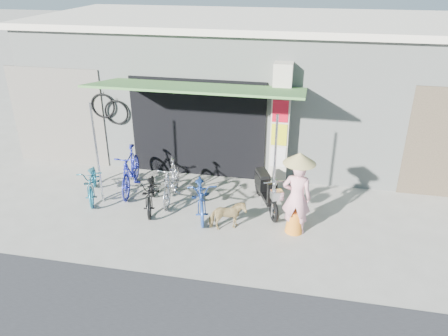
% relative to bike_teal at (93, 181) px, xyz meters
% --- Properties ---
extents(ground, '(80.00, 80.00, 0.00)m').
position_rel_bike_teal_xyz_m(ground, '(3.29, -0.91, -0.41)').
color(ground, '#9D998E').
rests_on(ground, ground).
extents(bicycle_shop, '(12.30, 5.30, 3.66)m').
position_rel_bike_teal_xyz_m(bicycle_shop, '(3.29, 4.18, 1.43)').
color(bicycle_shop, '#9EA49C').
rests_on(bicycle_shop, ground).
extents(shop_pillar, '(0.42, 0.44, 3.00)m').
position_rel_bike_teal_xyz_m(shop_pillar, '(4.14, 1.54, 1.09)').
color(shop_pillar, beige).
rests_on(shop_pillar, ground).
extents(awning, '(4.60, 1.88, 2.72)m').
position_rel_bike_teal_xyz_m(awning, '(2.39, 0.72, 2.11)').
color(awning, '#3B6B30').
rests_on(awning, ground).
extents(neighbour_left, '(2.60, 0.06, 2.60)m').
position_rel_bike_teal_xyz_m(neighbour_left, '(-1.71, 1.68, 0.89)').
color(neighbour_left, '#6B665B').
rests_on(neighbour_left, ground).
extents(bike_teal, '(1.12, 1.64, 0.82)m').
position_rel_bike_teal_xyz_m(bike_teal, '(0.00, 0.00, 0.00)').
color(bike_teal, '#185B70').
rests_on(bike_teal, ground).
extents(bike_blue, '(0.80, 1.81, 1.05)m').
position_rel_bike_teal_xyz_m(bike_blue, '(0.74, 0.50, 0.12)').
color(bike_blue, navy).
rests_on(bike_blue, ground).
extents(bike_black, '(0.93, 1.60, 0.79)m').
position_rel_bike_teal_xyz_m(bike_black, '(1.49, -0.18, -0.01)').
color(bike_black, black).
rests_on(bike_black, ground).
extents(bike_silver, '(0.60, 1.63, 0.96)m').
position_rel_bike_teal_xyz_m(bike_silver, '(1.83, 0.24, 0.07)').
color(bike_silver, '#AFAEB3').
rests_on(bike_silver, ground).
extents(bike_navy, '(1.06, 1.80, 0.89)m').
position_rel_bike_teal_xyz_m(bike_navy, '(2.65, -0.18, 0.04)').
color(bike_navy, navy).
rests_on(bike_navy, ground).
extents(street_dog, '(0.82, 0.61, 0.63)m').
position_rel_bike_teal_xyz_m(street_dog, '(3.33, -0.72, -0.09)').
color(street_dog, '#9B7F52').
rests_on(street_dog, ground).
extents(moped, '(0.80, 1.58, 0.94)m').
position_rel_bike_teal_xyz_m(moped, '(3.99, 0.36, 0.02)').
color(moped, black).
rests_on(moped, ground).
extents(nun, '(0.64, 0.64, 1.76)m').
position_rel_bike_teal_xyz_m(nun, '(4.69, -0.52, 0.46)').
color(nun, pink).
rests_on(nun, ground).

